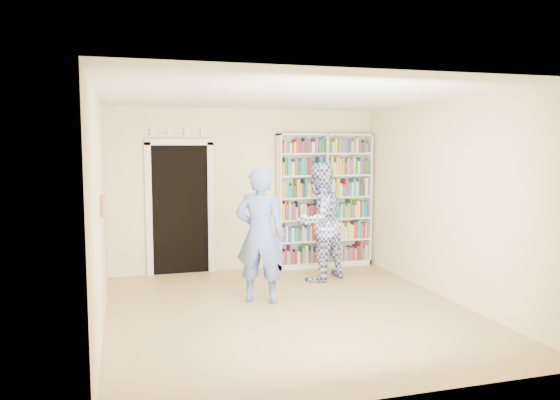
# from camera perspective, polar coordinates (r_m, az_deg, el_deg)

# --- Properties ---
(floor) EXTENTS (5.00, 5.00, 0.00)m
(floor) POSITION_cam_1_polar(r_m,az_deg,el_deg) (7.07, 1.00, -11.56)
(floor) COLOR tan
(floor) RESTS_ON ground
(ceiling) EXTENTS (5.00, 5.00, 0.00)m
(ceiling) POSITION_cam_1_polar(r_m,az_deg,el_deg) (6.77, 1.04, 10.81)
(ceiling) COLOR white
(ceiling) RESTS_ON wall_back
(wall_back) EXTENTS (4.50, 0.00, 4.50)m
(wall_back) POSITION_cam_1_polar(r_m,az_deg,el_deg) (9.19, -3.59, 1.06)
(wall_back) COLOR #F6E7A9
(wall_back) RESTS_ON floor
(wall_left) EXTENTS (0.00, 5.00, 5.00)m
(wall_left) POSITION_cam_1_polar(r_m,az_deg,el_deg) (6.49, -18.32, -1.21)
(wall_left) COLOR #F6E7A9
(wall_left) RESTS_ON floor
(wall_right) EXTENTS (0.00, 5.00, 5.00)m
(wall_right) POSITION_cam_1_polar(r_m,az_deg,el_deg) (7.75, 17.12, -0.07)
(wall_right) COLOR #F6E7A9
(wall_right) RESTS_ON floor
(bookshelf) EXTENTS (1.67, 0.31, 2.29)m
(bookshelf) POSITION_cam_1_polar(r_m,az_deg,el_deg) (9.45, 4.64, 0.01)
(bookshelf) COLOR white
(bookshelf) RESTS_ON floor
(doorway) EXTENTS (1.10, 0.08, 2.43)m
(doorway) POSITION_cam_1_polar(r_m,az_deg,el_deg) (9.01, -10.39, -0.21)
(doorway) COLOR black
(doorway) RESTS_ON floor
(wall_art) EXTENTS (0.03, 0.25, 0.25)m
(wall_art) POSITION_cam_1_polar(r_m,az_deg,el_deg) (6.69, -18.10, -0.58)
(wall_art) COLOR brown
(wall_art) RESTS_ON wall_left
(man_blue) EXTENTS (0.79, 0.67, 1.82)m
(man_blue) POSITION_cam_1_polar(r_m,az_deg,el_deg) (7.27, -2.09, -3.68)
(man_blue) COLOR #5169B5
(man_blue) RESTS_ON floor
(man_plaid) EXTENTS (1.10, 1.02, 1.83)m
(man_plaid) POSITION_cam_1_polar(r_m,az_deg,el_deg) (8.49, 4.11, -2.30)
(man_plaid) COLOR #313E96
(man_plaid) RESTS_ON floor
(paper_sheet) EXTENTS (0.18, 0.10, 0.28)m
(paper_sheet) POSITION_cam_1_polar(r_m,az_deg,el_deg) (8.35, 5.07, -2.25)
(paper_sheet) COLOR white
(paper_sheet) RESTS_ON man_plaid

